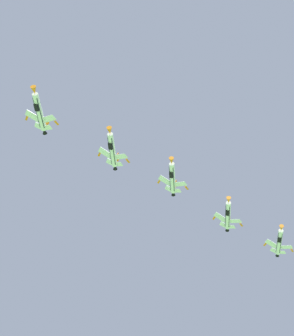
# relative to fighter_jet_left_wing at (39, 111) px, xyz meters

# --- Properties ---
(fighter_jet_left_wing) EXTENTS (10.17, 15.93, 4.82)m
(fighter_jet_left_wing) POSITION_rel_fighter_jet_left_wing_xyz_m (0.00, 0.00, 0.00)
(fighter_jet_left_wing) COLOR white
(fighter_jet_right_wing) EXTENTS (9.92, 15.93, 5.08)m
(fighter_jet_right_wing) POSITION_rel_fighter_jet_left_wing_xyz_m (18.19, 15.59, 0.19)
(fighter_jet_right_wing) COLOR white
(fighter_jet_left_outer) EXTENTS (9.96, 15.93, 5.03)m
(fighter_jet_left_outer) POSITION_rel_fighter_jet_left_wing_xyz_m (35.01, 30.96, 2.91)
(fighter_jet_left_outer) COLOR white
(fighter_jet_right_outer) EXTENTS (9.92, 15.93, 5.07)m
(fighter_jet_right_outer) POSITION_rel_fighter_jet_left_wing_xyz_m (52.40, 48.45, 1.66)
(fighter_jet_right_outer) COLOR white
(fighter_jet_trail_slot) EXTENTS (10.10, 15.93, 4.90)m
(fighter_jet_trail_slot) POSITION_rel_fighter_jet_left_wing_xyz_m (70.30, 63.20, 1.21)
(fighter_jet_trail_slot) COLOR white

